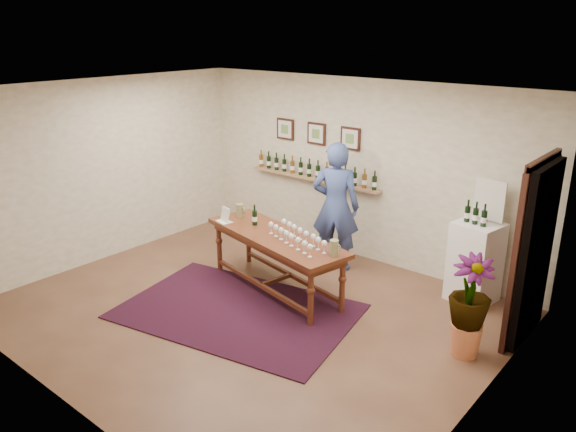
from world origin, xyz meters
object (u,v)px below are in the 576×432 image
Objects in this scene: tasting_table at (276,243)px; potted_plant at (469,307)px; display_pedestal at (475,262)px; person at (336,207)px.

potted_plant is (2.70, 0.12, -0.10)m from tasting_table.
display_pedestal reaches higher than tasting_table.
person reaches higher than display_pedestal.
potted_plant is (0.48, -1.35, 0.05)m from display_pedestal.
display_pedestal is at bearing 164.23° from person.
display_pedestal is (2.23, 1.47, -0.15)m from tasting_table.
display_pedestal is 2.12m from person.
person is at bearing -171.45° from display_pedestal.
display_pedestal reaches higher than potted_plant.
potted_plant is at bearing 133.32° from person.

